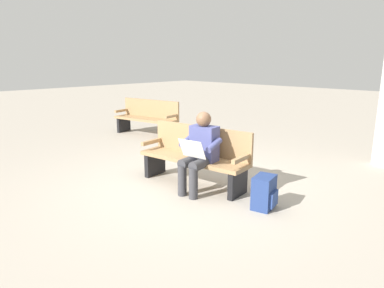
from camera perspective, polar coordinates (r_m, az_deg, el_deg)
name	(u,v)px	position (r m, az deg, el deg)	size (l,w,h in m)	color
ground_plane	(193,184)	(5.47, 0.14, -6.66)	(40.00, 40.00, 0.00)	#A89E8E
bench_near	(196,155)	(5.38, 0.60, -1.86)	(1.84, 0.69, 0.90)	#9E7A51
person_seated	(200,150)	(5.02, 1.28, -1.02)	(0.60, 0.60, 1.18)	#474C84
backpack	(264,193)	(4.66, 11.81, -7.83)	(0.33, 0.38, 0.44)	navy
bench_far	(147,117)	(9.06, -7.34, 4.40)	(1.85, 0.77, 0.90)	#9E7A51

